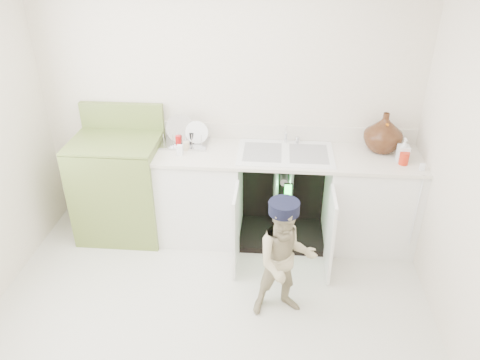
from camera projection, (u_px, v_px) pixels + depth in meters
ground at (208, 324)px, 3.60m from camera, size 3.50×3.50×0.00m
room_shell at (202, 183)px, 2.99m from camera, size 6.00×5.50×1.26m
counter_run at (287, 193)px, 4.38m from camera, size 2.44×1.02×1.26m
avocado_stove at (121, 185)px, 4.45m from camera, size 0.79×0.65×1.23m
repair_worker at (285, 259)px, 3.49m from camera, size 0.55×0.90×1.00m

